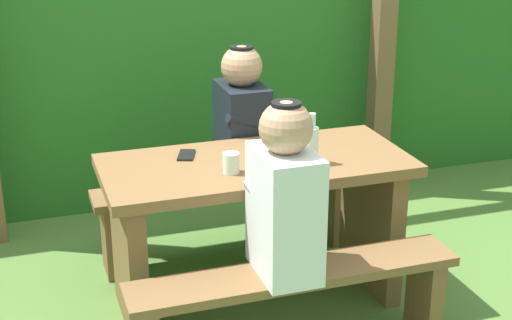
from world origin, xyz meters
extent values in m
plane|color=#4D7232|center=(0.00, 0.00, 0.00)|extent=(12.00, 12.00, 0.00)
cube|color=#256220|center=(0.00, 1.61, 0.91)|extent=(6.40, 0.63, 1.82)
cube|color=brown|center=(1.19, 1.09, 1.01)|extent=(0.12, 0.12, 2.01)
cube|color=brown|center=(0.00, 0.00, 0.70)|extent=(1.40, 0.64, 0.05)
cube|color=brown|center=(-0.60, 0.00, 0.34)|extent=(0.08, 0.54, 0.68)
cube|color=brown|center=(0.60, 0.00, 0.34)|extent=(0.08, 0.54, 0.68)
cube|color=brown|center=(0.00, -0.50, 0.41)|extent=(1.40, 0.24, 0.04)
cube|color=brown|center=(0.62, -0.50, 0.19)|extent=(0.07, 0.22, 0.39)
cube|color=brown|center=(0.00, 0.50, 0.41)|extent=(1.40, 0.24, 0.04)
cube|color=brown|center=(-0.62, 0.50, 0.19)|extent=(0.07, 0.22, 0.39)
cube|color=brown|center=(0.62, 0.50, 0.19)|extent=(0.07, 0.22, 0.39)
cube|color=silver|center=(-0.05, -0.50, 0.69)|extent=(0.22, 0.34, 0.52)
sphere|color=tan|center=(-0.05, -0.50, 1.04)|extent=(0.21, 0.21, 0.21)
cylinder|color=black|center=(-0.05, -0.50, 1.13)|extent=(0.12, 0.12, 0.02)
cylinder|color=silver|center=(-0.05, -0.36, 0.79)|extent=(0.25, 0.07, 0.15)
cube|color=black|center=(0.09, 0.50, 0.69)|extent=(0.22, 0.34, 0.52)
sphere|color=tan|center=(0.09, 0.50, 1.04)|extent=(0.21, 0.21, 0.21)
cylinder|color=black|center=(0.09, 0.50, 1.13)|extent=(0.12, 0.12, 0.02)
cylinder|color=black|center=(0.09, 0.36, 0.79)|extent=(0.25, 0.07, 0.15)
cylinder|color=silver|center=(-0.15, -0.11, 0.77)|extent=(0.07, 0.07, 0.09)
cylinder|color=silver|center=(0.22, -0.11, 0.81)|extent=(0.06, 0.06, 0.17)
cylinder|color=silver|center=(0.22, -0.11, 0.93)|extent=(0.03, 0.03, 0.07)
cylinder|color=silver|center=(0.11, 0.03, 0.82)|extent=(0.07, 0.07, 0.18)
cylinder|color=silver|center=(0.11, 0.03, 0.93)|extent=(0.04, 0.04, 0.06)
cube|color=black|center=(-0.29, 0.15, 0.73)|extent=(0.11, 0.16, 0.01)
camera|label=1|loc=(-1.03, -3.08, 1.93)|focal=53.66mm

